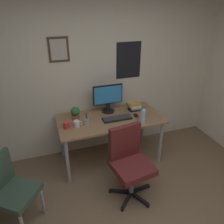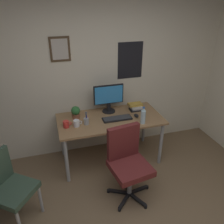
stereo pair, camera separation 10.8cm
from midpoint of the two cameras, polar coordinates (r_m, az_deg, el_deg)
The scene contains 13 objects.
wall_back at distance 3.52m, azimuth -3.98°, elevation 9.64°, with size 4.40×0.10×2.60m.
desk at distance 3.40m, azimuth 0.44°, elevation -2.70°, with size 1.54×0.76×0.74m.
office_chair at distance 2.90m, azimuth 4.98°, elevation -11.88°, with size 0.57×0.57×0.95m.
side_chair at distance 2.83m, azimuth -23.68°, elevation -16.50°, with size 0.59×0.59×0.88m.
monitor at distance 3.45m, azimuth 0.05°, elevation 3.71°, with size 0.46×0.20×0.43m.
keyboard at distance 3.33m, azimuth 2.24°, elevation -1.63°, with size 0.43×0.15×0.03m.
computer_mouse at distance 3.42m, azimuth 7.05°, elevation -0.90°, with size 0.06×0.11×0.04m.
water_bottle at distance 3.21m, azimuth 8.77°, elevation -1.16°, with size 0.07×0.07×0.25m.
coffee_mug_near at distance 3.16m, azimuth -7.89°, elevation -2.81°, with size 0.12×0.08×0.09m.
coffee_mug_far at distance 3.16m, azimuth -10.45°, elevation -3.02°, with size 0.12×0.08×0.10m.
potted_plant at distance 3.33m, azimuth -8.18°, elevation -0.05°, with size 0.13×0.13×0.20m.
pen_cup at distance 3.19m, azimuth -5.48°, elevation -2.21°, with size 0.07×0.07×0.20m.
book_stack_left at distance 3.60m, azimuth 6.74°, elevation 1.36°, with size 0.22×0.16×0.11m.
Camera 2 is at (-0.67, -1.15, 2.34)m, focal length 36.47 mm.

